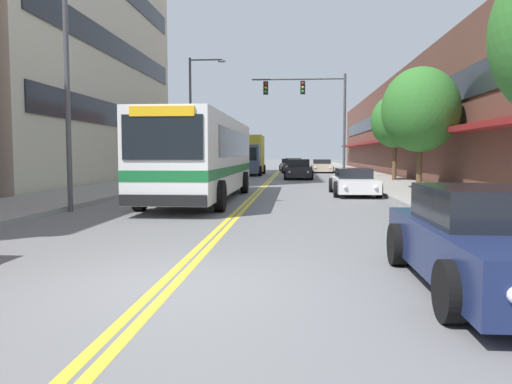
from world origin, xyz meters
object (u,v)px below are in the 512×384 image
at_px(car_champagne_parked_right_far, 322,166).
at_px(box_truck, 249,155).
at_px(car_dark_grey_moving_third, 293,166).
at_px(car_slate_blue_parked_left_mid, 222,169).
at_px(car_silver_moving_second, 289,165).
at_px(street_lamp_left_near, 74,42).
at_px(car_charcoal_moving_lead, 299,170).
at_px(car_beige_parked_left_near, 197,172).
at_px(car_navy_parked_right_foreground, 492,242).
at_px(street_tree_right_mid, 420,110).
at_px(city_bus, 204,154).
at_px(street_lamp_left_far, 196,108).
at_px(traffic_signal_mast, 314,105).
at_px(car_white_parked_right_mid, 354,182).
at_px(street_tree_right_far, 395,121).

distance_m(car_champagne_parked_right_far, box_truck, 8.68).
distance_m(car_dark_grey_moving_third, box_truck, 6.56).
bearing_deg(car_slate_blue_parked_left_mid, box_truck, 54.41).
distance_m(car_silver_moving_second, street_lamp_left_near, 40.42).
bearing_deg(street_lamp_left_near, car_slate_blue_parked_left_mid, 88.30).
height_order(car_charcoal_moving_lead, box_truck, box_truck).
relative_size(car_beige_parked_left_near, car_navy_parked_right_foreground, 1.06).
height_order(street_lamp_left_near, street_tree_right_mid, street_lamp_left_near).
relative_size(car_beige_parked_left_near, car_champagne_parked_right_far, 1.18).
relative_size(car_beige_parked_left_near, street_tree_right_mid, 0.86).
distance_m(city_bus, car_champagne_parked_right_far, 29.71).
height_order(car_charcoal_moving_lead, street_lamp_left_far, street_lamp_left_far).
height_order(car_champagne_parked_right_far, car_dark_grey_moving_third, car_dark_grey_moving_third).
bearing_deg(car_dark_grey_moving_third, car_navy_parked_right_foreground, -86.02).
xyz_separation_m(car_silver_moving_second, street_lamp_left_far, (-5.98, -21.50, 4.28)).
height_order(car_silver_moving_second, traffic_signal_mast, traffic_signal_mast).
bearing_deg(box_truck, car_slate_blue_parked_left_mid, -125.59).
bearing_deg(street_lamp_left_near, car_white_parked_right_mid, 38.04).
bearing_deg(car_navy_parked_right_foreground, car_silver_moving_second, 94.03).
bearing_deg(car_beige_parked_left_near, car_charcoal_moving_lead, 43.60).
bearing_deg(car_beige_parked_left_near, car_dark_grey_moving_third, 71.93).
bearing_deg(city_bus, car_white_parked_right_mid, 23.62).
xyz_separation_m(car_charcoal_moving_lead, street_lamp_left_near, (-7.01, -21.40, 4.59)).
relative_size(traffic_signal_mast, street_lamp_left_near, 0.83).
relative_size(car_navy_parked_right_foreground, street_lamp_left_far, 0.57).
distance_m(car_beige_parked_left_near, street_lamp_left_far, 5.10).
height_order(box_truck, street_tree_right_mid, street_tree_right_mid).
xyz_separation_m(city_bus, car_dark_grey_moving_third, (3.40, 28.73, -1.15)).
bearing_deg(street_tree_right_mid, box_truck, 117.68).
bearing_deg(street_tree_right_mid, car_white_parked_right_mid, -151.03).
relative_size(car_beige_parked_left_near, street_lamp_left_far, 0.60).
xyz_separation_m(car_navy_parked_right_foreground, car_champagne_parked_right_far, (-0.13, 41.92, -0.03)).
distance_m(car_charcoal_moving_lead, car_dark_grey_moving_third, 11.95).
bearing_deg(car_white_parked_right_mid, car_navy_parked_right_foreground, -89.80).
xyz_separation_m(car_navy_parked_right_foreground, car_dark_grey_moving_third, (-2.89, 41.61, 0.01)).
bearing_deg(street_lamp_left_near, car_charcoal_moving_lead, 71.87).
xyz_separation_m(city_bus, car_charcoal_moving_lead, (3.86, 16.79, -1.14)).
bearing_deg(street_lamp_left_near, car_navy_parked_right_foreground, -41.22).
relative_size(car_navy_parked_right_foreground, car_charcoal_moving_lead, 1.04).
relative_size(car_white_parked_right_mid, box_truck, 0.70).
distance_m(car_beige_parked_left_near, car_slate_blue_parked_left_mid, 10.01).
xyz_separation_m(city_bus, car_champagne_parked_right_far, (6.17, 29.03, -1.19)).
height_order(car_white_parked_right_mid, car_champagne_parked_right_far, car_champagne_parked_right_far).
xyz_separation_m(car_beige_parked_left_near, car_dark_grey_moving_third, (5.86, 17.96, -0.03)).
distance_m(car_navy_parked_right_foreground, street_lamp_left_near, 13.37).
distance_m(car_dark_grey_moving_third, street_tree_right_far, 17.45).
bearing_deg(car_white_parked_right_mid, city_bus, -156.38).
distance_m(city_bus, car_silver_moving_second, 35.22).
distance_m(car_champagne_parked_right_far, street_lamp_left_near, 35.22).
distance_m(car_white_parked_right_mid, car_charcoal_moving_lead, 14.26).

